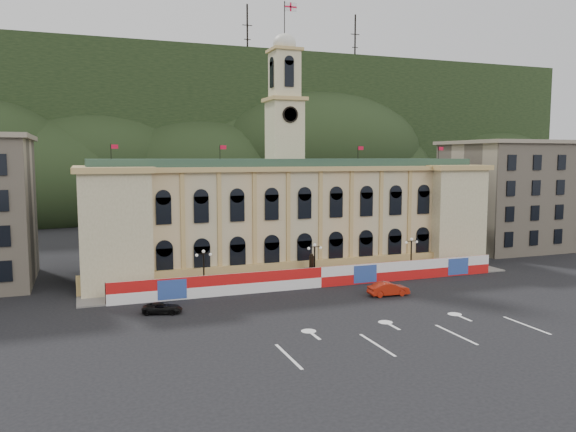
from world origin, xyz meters
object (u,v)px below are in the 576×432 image
object	(u,v)px
statue	(311,273)
red_sedan	(388,289)
black_suv	(162,308)
lamp_center	(315,260)

from	to	relation	value
statue	red_sedan	bearing A→B (deg)	-59.23
red_sedan	black_suv	world-z (taller)	red_sedan
lamp_center	red_sedan	distance (m)	10.41
statue	red_sedan	world-z (taller)	statue
lamp_center	red_sedan	size ratio (longest dim) A/B	1.07
statue	lamp_center	size ratio (longest dim) A/B	0.72
statue	lamp_center	bearing A→B (deg)	-90.00
lamp_center	black_suv	size ratio (longest dim) A/B	1.17
statue	black_suv	world-z (taller)	statue
statue	black_suv	bearing A→B (deg)	-158.07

